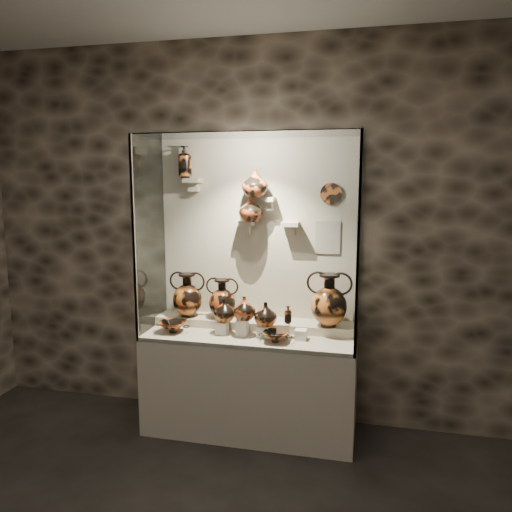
{
  "coord_description": "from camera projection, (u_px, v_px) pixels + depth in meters",
  "views": [
    {
      "loc": [
        0.92,
        -1.58,
        2.08
      ],
      "look_at": [
        0.05,
        2.19,
        1.47
      ],
      "focal_mm": 35.0,
      "sensor_mm": 36.0,
      "label": 1
    }
  ],
  "objects": [
    {
      "name": "glass_top",
      "position": [
        250.0,
        135.0,
        3.77
      ],
      "size": [
        1.7,
        0.6,
        0.01
      ],
      "primitive_type": "cube",
      "color": "white",
      "rests_on": "back_panel"
    },
    {
      "name": "pedestal_c",
      "position": [
        263.0,
        331.0,
        3.94
      ],
      "size": [
        0.09,
        0.09,
        0.09
      ],
      "primitive_type": "cube",
      "color": "silver",
      "rests_on": "front_tier"
    },
    {
      "name": "bracket_ul",
      "position": [
        193.0,
        180.0,
        4.18
      ],
      "size": [
        0.14,
        0.12,
        0.04
      ],
      "primitive_type": "cube",
      "color": "#C1B59C",
      "rests_on": "back_panel"
    },
    {
      "name": "pedestal_d",
      "position": [
        283.0,
        331.0,
        3.9
      ],
      "size": [
        0.09,
        0.09,
        0.12
      ],
      "primitive_type": "cube",
      "color": "silver",
      "rests_on": "front_tier"
    },
    {
      "name": "pedestal_b",
      "position": [
        242.0,
        327.0,
        3.97
      ],
      "size": [
        0.09,
        0.09,
        0.13
      ],
      "primitive_type": "cube",
      "color": "silver",
      "rests_on": "front_tier"
    },
    {
      "name": "lekythos_small",
      "position": [
        288.0,
        313.0,
        3.88
      ],
      "size": [
        0.07,
        0.07,
        0.16
      ],
      "primitive_type": null,
      "rotation": [
        0.0,
        0.0,
        -0.05
      ],
      "color": "#A2421C",
      "rests_on": "pedestal_d"
    },
    {
      "name": "front_tier",
      "position": [
        250.0,
        335.0,
        4.02
      ],
      "size": [
        1.68,
        0.58,
        0.03
      ],
      "primitive_type": "cube",
      "color": "#C0B095",
      "rests_on": "plinth"
    },
    {
      "name": "pedestal_a",
      "position": [
        222.0,
        328.0,
        4.01
      ],
      "size": [
        0.09,
        0.09,
        0.1
      ],
      "primitive_type": "cube",
      "color": "silver",
      "rests_on": "front_tier"
    },
    {
      "name": "jug_c",
      "position": [
        266.0,
        314.0,
        3.91
      ],
      "size": [
        0.2,
        0.2,
        0.19
      ],
      "primitive_type": "imported",
      "rotation": [
        0.0,
        0.0,
        0.09
      ],
      "color": "#C06224",
      "rests_on": "pedestal_c"
    },
    {
      "name": "glass_left",
      "position": [
        150.0,
        236.0,
        4.09
      ],
      "size": [
        0.01,
        0.6,
        1.6
      ],
      "primitive_type": "cube",
      "color": "white",
      "rests_on": "plinth"
    },
    {
      "name": "rear_tier",
      "position": [
        255.0,
        325.0,
        4.18
      ],
      "size": [
        1.7,
        0.25,
        0.1
      ],
      "primitive_type": "cube",
      "color": "#C0B095",
      "rests_on": "plinth"
    },
    {
      "name": "bracket_cb",
      "position": [
        269.0,
        199.0,
        4.06
      ],
      "size": [
        0.1,
        0.12,
        0.04
      ],
      "primitive_type": "cube",
      "color": "#C1B59C",
      "rests_on": "back_panel"
    },
    {
      "name": "jug_b",
      "position": [
        244.0,
        308.0,
        3.94
      ],
      "size": [
        0.22,
        0.22,
        0.19
      ],
      "primitive_type": "imported",
      "rotation": [
        0.0,
        0.0,
        0.24
      ],
      "color": "#A2421C",
      "rests_on": "pedestal_b"
    },
    {
      "name": "frame_post_right",
      "position": [
        358.0,
        247.0,
        3.43
      ],
      "size": [
        0.02,
        0.02,
        1.6
      ],
      "primitive_type": "cube",
      "color": "gray",
      "rests_on": "plinth"
    },
    {
      "name": "bracket_cc",
      "position": [
        290.0,
        224.0,
        4.05
      ],
      "size": [
        0.14,
        0.12,
        0.04
      ],
      "primitive_type": "cube",
      "color": "#C1B59C",
      "rests_on": "back_panel"
    },
    {
      "name": "back_panel",
      "position": [
        259.0,
        234.0,
        4.2
      ],
      "size": [
        1.7,
        0.03,
        1.6
      ],
      "primitive_type": "cube",
      "color": "#C1B59C",
      "rests_on": "plinth"
    },
    {
      "name": "frame_post_left",
      "position": [
        134.0,
        240.0,
        3.81
      ],
      "size": [
        0.02,
        0.02,
        1.6
      ],
      "primitive_type": "cube",
      "color": "gray",
      "rests_on": "plinth"
    },
    {
      "name": "ovoid_vase_a",
      "position": [
        251.0,
        209.0,
        4.05
      ],
      "size": [
        0.25,
        0.25,
        0.21
      ],
      "primitive_type": "imported",
      "rotation": [
        0.0,
        0.0,
        0.28
      ],
      "color": "#A2421C",
      "rests_on": "bracket_ca"
    },
    {
      "name": "amphora_right",
      "position": [
        329.0,
        300.0,
        3.95
      ],
      "size": [
        0.43,
        0.43,
        0.43
      ],
      "primitive_type": null,
      "rotation": [
        0.0,
        0.0,
        0.29
      ],
      "color": "#C06224",
      "rests_on": "rear_tier"
    },
    {
      "name": "wall_back",
      "position": [
        259.0,
        234.0,
        4.2
      ],
      "size": [
        5.0,
        0.02,
        3.2
      ],
      "primitive_type": "cube",
      "color": "black",
      "rests_on": "ground"
    },
    {
      "name": "kylix_left",
      "position": [
        173.0,
        325.0,
        4.05
      ],
      "size": [
        0.32,
        0.28,
        0.11
      ],
      "primitive_type": null,
      "rotation": [
        0.0,
        0.0,
        0.19
      ],
      "color": "#A2421C",
      "rests_on": "front_tier"
    },
    {
      "name": "jug_a",
      "position": [
        225.0,
        310.0,
        4.0
      ],
      "size": [
        0.19,
        0.19,
        0.18
      ],
      "primitive_type": "imported",
      "rotation": [
        0.0,
        0.0,
        0.09
      ],
      "color": "#C06224",
      "rests_on": "pedestal_a"
    },
    {
      "name": "glass_front",
      "position": [
        240.0,
        244.0,
        3.61
      ],
      "size": [
        1.7,
        0.01,
        1.6
      ],
      "primitive_type": "cube",
      "color": "white",
      "rests_on": "plinth"
    },
    {
      "name": "amphora_mid",
      "position": [
        222.0,
        299.0,
        4.19
      ],
      "size": [
        0.32,
        0.32,
        0.34
      ],
      "primitive_type": null,
      "rotation": [
        0.0,
        0.0,
        0.22
      ],
      "color": "#A2421C",
      "rests_on": "rear_tier"
    },
    {
      "name": "info_placard",
      "position": [
        328.0,
        237.0,
        4.05
      ],
      "size": [
        0.2,
        0.01,
        0.27
      ],
      "primitive_type": "cube",
      "color": "beige",
      "rests_on": "back_panel"
    },
    {
      "name": "plinth",
      "position": [
        250.0,
        384.0,
        4.08
      ],
      "size": [
        1.7,
        0.6,
        0.8
      ],
      "primitive_type": "cube",
      "color": "#C1B59C",
      "rests_on": "floor"
    },
    {
      "name": "amphora_left",
      "position": [
        187.0,
        295.0,
        4.24
      ],
      "size": [
        0.39,
        0.39,
        0.38
      ],
      "primitive_type": null,
      "rotation": [
        0.0,
        0.0,
        -0.38
      ],
      "color": "#C06224",
      "rests_on": "rear_tier"
    },
    {
      "name": "lekythos_tall",
      "position": [
        185.0,
        160.0,
        4.16
      ],
      "size": [
        0.16,
        0.16,
        0.3
      ],
      "primitive_type": null,
      "rotation": [
        0.0,
        0.0,
        -0.42
      ],
      "color": "#C06224",
      "rests_on": "bracket_ul"
    },
    {
      "name": "bracket_ca",
      "position": [
        245.0,
        223.0,
        4.13
      ],
      "size": [
        0.14,
        0.12,
        0.04
      ],
      "primitive_type": "cube",
      "color": "#C1B59C",
      "rests_on": "back_panel"
    },
    {
      "name": "kylix_right",
      "position": [
        276.0,
        336.0,
        3.81
      ],
      "size": [
        0.27,
        0.24,
        0.1
      ],
      "primitive_type": null,
      "rotation": [
        0.0,
        0.0,
        -0.11
      ],
      "color": "#C06224",
      "rests_on": "front_tier"
    },
    {
      "name": "ovoid_vase_b",
      "position": [
        255.0,
        183.0,
        4.01
      ],
      "size": [
        0.28,
        0.28,
        0.22
      ],
      "primitive_type": "imported",
      "rotation": [
        0.0,
        0.0,
        -0.43
      ],
      "color": "#A2421C",
      "rests_on": "bracket_cb"
    },
    {
      "name": "glass_right",
      "position": [
        360.0,
        242.0,
        3.71
      ],
      "size": [
        0.01,
        0.6,
        1.6
      ],
      "primitive_type": "cube",
      "color": "white",
      "rests_on": "plinth"
    },
    {
      "name": "wall_plate",
      "position": [
        331.0,
        194.0,
        3.99
      ],
      "size": [
        0.17,
        0.02,
        0.17
      ],
      "primitive_type": "cylinder",
      "rotation": [
        1.57,
        0.0,
        0.0
      ],
      "color": "#A64F20",
      "rests_on": "back_panel"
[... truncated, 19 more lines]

